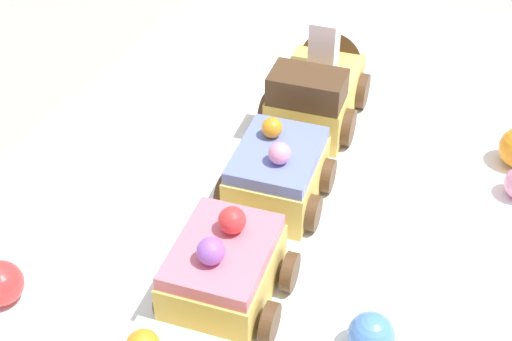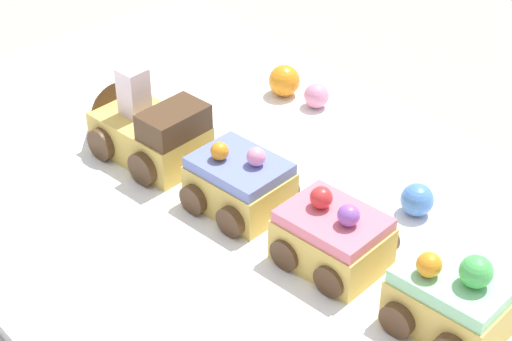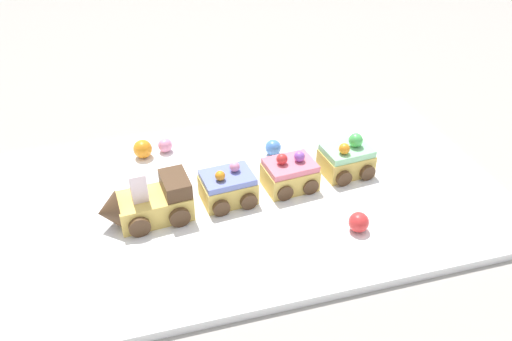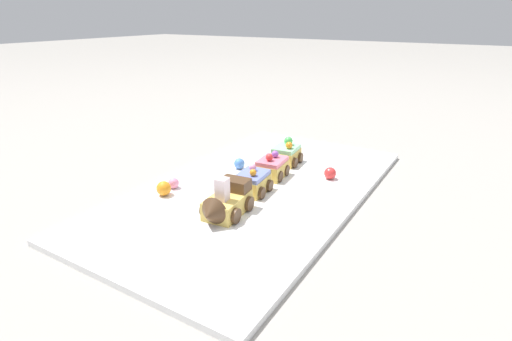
{
  "view_description": "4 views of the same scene",
  "coord_description": "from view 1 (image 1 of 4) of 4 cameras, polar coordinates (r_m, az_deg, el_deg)",
  "views": [
    {
      "loc": [
        -0.32,
        -0.13,
        0.34
      ],
      "look_at": [
        0.03,
        0.02,
        0.03
      ],
      "focal_mm": 50.0,
      "sensor_mm": 36.0,
      "label": 1
    },
    {
      "loc": [
        -0.39,
        0.35,
        0.42
      ],
      "look_at": [
        0.0,
        0.01,
        0.06
      ],
      "focal_mm": 60.0,
      "sensor_mm": 36.0,
      "label": 2
    },
    {
      "loc": [
        0.14,
        0.57,
        0.45
      ],
      "look_at": [
        -0.02,
        -0.01,
        0.04
      ],
      "focal_mm": 35.0,
      "sensor_mm": 36.0,
      "label": 3
    },
    {
      "loc": [
        0.67,
        0.41,
        0.36
      ],
      "look_at": [
        0.04,
        0.03,
        0.07
      ],
      "focal_mm": 28.0,
      "sensor_mm": 36.0,
      "label": 4
    }
  ],
  "objects": [
    {
      "name": "cake_train_locomotive",
      "position": [
        0.57,
        5.1,
        6.89
      ],
      "size": [
        0.13,
        0.08,
        0.08
      ],
      "rotation": [
        0.0,
        0.0,
        0.1
      ],
      "color": "#E0BC56",
      "rests_on": "display_board"
    },
    {
      "name": "ground_plane",
      "position": [
        0.49,
        1.24,
        -5.09
      ],
      "size": [
        10.0,
        10.0,
        0.0
      ],
      "primitive_type": "plane",
      "color": "gray"
    },
    {
      "name": "display_board",
      "position": [
        0.48,
        1.25,
        -4.58
      ],
      "size": [
        0.76,
        0.42,
        0.01
      ],
      "primitive_type": "cube",
      "color": "white",
      "rests_on": "ground_plane"
    },
    {
      "name": "gumball_blue",
      "position": [
        0.4,
        9.19,
        -12.88
      ],
      "size": [
        0.03,
        0.03,
        0.03
      ],
      "primitive_type": "sphere",
      "color": "#4C84E0",
      "rests_on": "display_board"
    },
    {
      "name": "cake_car_blueberry",
      "position": [
        0.48,
        1.7,
        -0.32
      ],
      "size": [
        0.08,
        0.08,
        0.06
      ],
      "rotation": [
        0.0,
        0.0,
        0.1
      ],
      "color": "#E0BC56",
      "rests_on": "display_board"
    },
    {
      "name": "cake_car_strawberry",
      "position": [
        0.42,
        -2.18,
        -8.18
      ],
      "size": [
        0.08,
        0.08,
        0.06
      ],
      "rotation": [
        0.0,
        0.0,
        0.1
      ],
      "color": "#E0BC56",
      "rests_on": "display_board"
    },
    {
      "name": "gumball_red",
      "position": [
        0.45,
        -19.77,
        -8.49
      ],
      "size": [
        0.03,
        0.03,
        0.03
      ],
      "primitive_type": "sphere",
      "color": "red",
      "rests_on": "display_board"
    }
  ]
}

